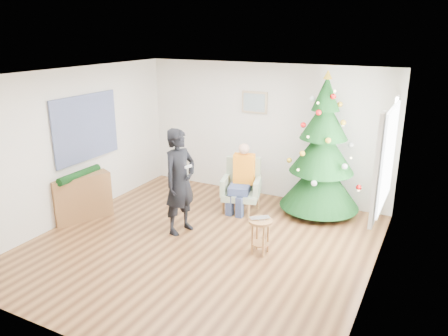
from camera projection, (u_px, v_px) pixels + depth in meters
The scene contains 19 objects.
floor at pixel (201, 245), 6.77m from camera, with size 5.00×5.00×0.00m, color brown.
ceiling at pixel (198, 75), 5.98m from camera, with size 5.00×5.00×0.00m, color white.
wall_back at pixel (264, 131), 8.49m from camera, with size 5.00×5.00×0.00m, color silver.
wall_front at pixel (70, 233), 4.26m from camera, with size 5.00×5.00×0.00m, color silver.
wall_left at pixel (73, 145), 7.47m from camera, with size 5.00×5.00×0.00m, color silver.
wall_right at pixel (377, 193), 5.29m from camera, with size 5.00×5.00×0.00m, color silver.
window_panel at pixel (388, 157), 6.09m from camera, with size 0.04×1.30×1.40m, color white.
curtains at pixel (386, 156), 6.10m from camera, with size 0.05×1.75×1.50m.
christmas_tree at pixel (322, 152), 7.63m from camera, with size 1.41×1.41×2.56m.
stool at pixel (260, 236), 6.45m from camera, with size 0.36×0.36×0.54m.
laptop at pixel (261, 219), 6.37m from camera, with size 0.30×0.19×0.02m, color silver.
armchair at pixel (242, 192), 7.99m from camera, with size 0.79×0.76×0.96m.
seated_person at pixel (241, 178), 7.86m from camera, with size 0.45×0.59×1.26m.
standing_man at pixel (180, 182), 6.99m from camera, with size 0.63×0.41×1.73m, color black.
game_controller at pixel (188, 167), 6.79m from camera, with size 0.04×0.13×0.04m, color white.
console at pixel (82, 198), 7.59m from camera, with size 0.30×1.00×0.80m, color brown.
garland at pixel (79, 175), 7.46m from camera, with size 0.14×0.14×0.90m, color black.
tapestry at pixel (86, 128), 7.63m from camera, with size 0.03×1.50×1.15m, color black.
framed_picture at pixel (254, 102), 8.38m from camera, with size 0.52×0.05×0.42m.
Camera 1 is at (3.11, -5.24, 3.21)m, focal length 35.00 mm.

